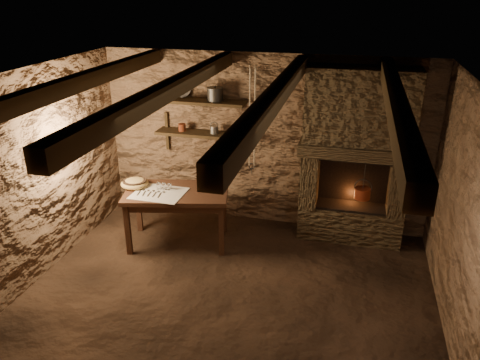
% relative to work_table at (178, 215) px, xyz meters
% --- Properties ---
extents(floor, '(4.50, 4.50, 0.00)m').
position_rel_work_table_xyz_m(floor, '(0.95, -1.09, -0.40)').
color(floor, black).
rests_on(floor, ground).
extents(back_wall, '(4.50, 0.04, 2.40)m').
position_rel_work_table_xyz_m(back_wall, '(0.95, 0.91, 0.80)').
color(back_wall, '#4D3424').
rests_on(back_wall, floor).
extents(front_wall, '(4.50, 0.04, 2.40)m').
position_rel_work_table_xyz_m(front_wall, '(0.95, -3.09, 0.80)').
color(front_wall, '#4D3424').
rests_on(front_wall, floor).
extents(left_wall, '(0.04, 4.00, 2.40)m').
position_rel_work_table_xyz_m(left_wall, '(-1.30, -1.09, 0.80)').
color(left_wall, '#4D3424').
rests_on(left_wall, floor).
extents(right_wall, '(0.04, 4.00, 2.40)m').
position_rel_work_table_xyz_m(right_wall, '(3.20, -1.09, 0.80)').
color(right_wall, '#4D3424').
rests_on(right_wall, floor).
extents(ceiling, '(4.50, 4.00, 0.04)m').
position_rel_work_table_xyz_m(ceiling, '(0.95, -1.09, 2.00)').
color(ceiling, black).
rests_on(ceiling, back_wall).
extents(beam_far_left, '(0.14, 3.95, 0.16)m').
position_rel_work_table_xyz_m(beam_far_left, '(-0.55, -1.09, 1.91)').
color(beam_far_left, black).
rests_on(beam_far_left, ceiling).
extents(beam_mid_left, '(0.14, 3.95, 0.16)m').
position_rel_work_table_xyz_m(beam_mid_left, '(0.45, -1.09, 1.91)').
color(beam_mid_left, black).
rests_on(beam_mid_left, ceiling).
extents(beam_mid_right, '(0.14, 3.95, 0.16)m').
position_rel_work_table_xyz_m(beam_mid_right, '(1.45, -1.09, 1.91)').
color(beam_mid_right, black).
rests_on(beam_mid_right, ceiling).
extents(beam_far_right, '(0.14, 3.95, 0.16)m').
position_rel_work_table_xyz_m(beam_far_right, '(2.45, -1.09, 1.91)').
color(beam_far_right, black).
rests_on(beam_far_right, ceiling).
extents(shelf_lower, '(1.25, 0.30, 0.04)m').
position_rel_work_table_xyz_m(shelf_lower, '(0.10, 0.75, 0.90)').
color(shelf_lower, black).
rests_on(shelf_lower, back_wall).
extents(shelf_upper, '(1.25, 0.30, 0.04)m').
position_rel_work_table_xyz_m(shelf_upper, '(0.10, 0.75, 1.35)').
color(shelf_upper, black).
rests_on(shelf_upper, back_wall).
extents(hearth, '(1.43, 0.51, 2.30)m').
position_rel_work_table_xyz_m(hearth, '(2.20, 0.68, 0.82)').
color(hearth, '#3A2C1D').
rests_on(hearth, floor).
extents(work_table, '(1.45, 1.02, 0.75)m').
position_rel_work_table_xyz_m(work_table, '(0.00, 0.00, 0.00)').
color(work_table, black).
rests_on(work_table, floor).
extents(linen_cloth, '(0.66, 0.54, 0.01)m').
position_rel_work_table_xyz_m(linen_cloth, '(-0.18, -0.14, 0.35)').
color(linen_cloth, beige).
rests_on(linen_cloth, work_table).
extents(pewter_cutlery_row, '(0.54, 0.22, 0.01)m').
position_rel_work_table_xyz_m(pewter_cutlery_row, '(-0.18, -0.16, 0.36)').
color(pewter_cutlery_row, gray).
rests_on(pewter_cutlery_row, linen_cloth).
extents(drinking_glasses, '(0.21, 0.06, 0.08)m').
position_rel_work_table_xyz_m(drinking_glasses, '(-0.16, -0.01, 0.40)').
color(drinking_glasses, silver).
rests_on(drinking_glasses, linen_cloth).
extents(stoneware_jug, '(0.17, 0.17, 0.50)m').
position_rel_work_table_xyz_m(stoneware_jug, '(0.50, 0.27, 0.56)').
color(stoneware_jug, '#AA6621').
rests_on(stoneware_jug, work_table).
extents(wooden_bowl, '(0.37, 0.37, 0.13)m').
position_rel_work_table_xyz_m(wooden_bowl, '(-0.58, 0.00, 0.39)').
color(wooden_bowl, '#A88648').
rests_on(wooden_bowl, work_table).
extents(iron_stockpot, '(0.28, 0.28, 0.16)m').
position_rel_work_table_xyz_m(iron_stockpot, '(0.32, 0.75, 1.45)').
color(iron_stockpot, '#2C2A27').
rests_on(iron_stockpot, shelf_upper).
extents(tin_pan, '(0.27, 0.18, 0.24)m').
position_rel_work_table_xyz_m(tin_pan, '(-0.18, 0.85, 1.49)').
color(tin_pan, gray).
rests_on(tin_pan, shelf_upper).
extents(small_kettle, '(0.18, 0.16, 0.16)m').
position_rel_work_table_xyz_m(small_kettle, '(0.29, 0.75, 0.97)').
color(small_kettle, gray).
rests_on(small_kettle, shelf_lower).
extents(rusty_tin, '(0.13, 0.13, 0.10)m').
position_rel_work_table_xyz_m(rusty_tin, '(-0.17, 0.75, 0.97)').
color(rusty_tin, '#5B2212').
rests_on(rusty_tin, shelf_lower).
extents(red_pot, '(0.24, 0.24, 0.54)m').
position_rel_work_table_xyz_m(red_pot, '(2.33, 0.63, 0.30)').
color(red_pot, maroon).
rests_on(red_pot, hearth).
extents(hanging_ropes, '(0.08, 0.08, 1.20)m').
position_rel_work_table_xyz_m(hanging_ropes, '(1.00, -0.04, 1.40)').
color(hanging_ropes, beige).
rests_on(hanging_ropes, ceiling).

